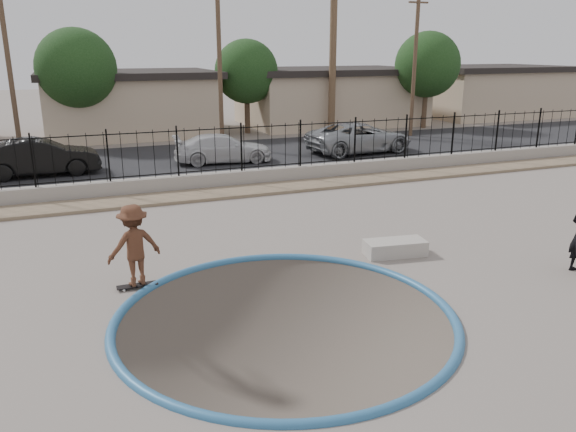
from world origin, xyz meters
The scene contains 23 objects.
ground centered at (0.00, 12.00, -1.10)m, with size 120.00×120.00×2.20m, color slate.
bowl_pit centered at (0.00, -1.00, 0.00)m, with size 6.84×6.84×1.80m, color #4F443D, non-canonical shape.
coping_ring centered at (0.00, -1.00, 0.00)m, with size 7.04×7.04×0.20m, color #2C6392.
rock_strip centered at (0.00, 9.20, 0.06)m, with size 42.00×1.60×0.11m, color #8F785E.
retaining_wall centered at (0.00, 10.30, 0.30)m, with size 42.00×0.45×0.60m, color gray.
fence centered at (0.00, 10.30, 1.50)m, with size 40.00×0.04×1.80m.
street centered at (0.00, 17.00, 0.02)m, with size 90.00×8.00×0.04m, color black.
house_center centered at (0.00, 26.50, 1.97)m, with size 10.60×8.60×3.90m.
house_east centered at (14.00, 26.50, 1.97)m, with size 12.60×8.60×3.90m.
house_east_far centered at (28.00, 26.50, 1.97)m, with size 11.60×8.60×3.90m.
palm_right centered at (12.00, 22.00, 7.33)m, with size 2.30×2.30×10.30m.
utility_pole_left centered at (-6.00, 19.00, 4.70)m, with size 1.70×0.24×9.00m.
utility_pole_mid centered at (4.00, 19.00, 4.96)m, with size 1.70×0.24×9.50m.
utility_pole_right centered at (16.00, 19.00, 4.70)m, with size 1.70×0.24×9.00m.
street_tree_left centered at (-3.00, 23.00, 4.19)m, with size 4.32×4.32×6.36m.
street_tree_mid centered at (7.00, 24.00, 3.84)m, with size 3.96×3.96×5.83m.
street_tree_right centered at (19.00, 22.00, 4.19)m, with size 4.32×4.32×6.36m.
skater centered at (-2.62, 1.60, 0.94)m, with size 1.21×0.70×1.87m, color brown.
skateboard centered at (-2.62, 1.60, 0.06)m, with size 0.92×0.23×0.08m.
concrete_ledge centered at (4.00, 1.31, 0.20)m, with size 1.60×0.70×0.40m, color #AAA196.
car_b centered at (-4.98, 15.00, 0.82)m, with size 1.67×4.79×1.58m, color black.
car_c centered at (2.99, 15.00, 0.70)m, with size 1.87×4.60×1.33m, color silver.
car_d centered at (10.28, 15.00, 0.82)m, with size 2.59×5.61×1.56m, color gray.
Camera 1 is at (-3.70, -10.66, 5.27)m, focal length 35.00 mm.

